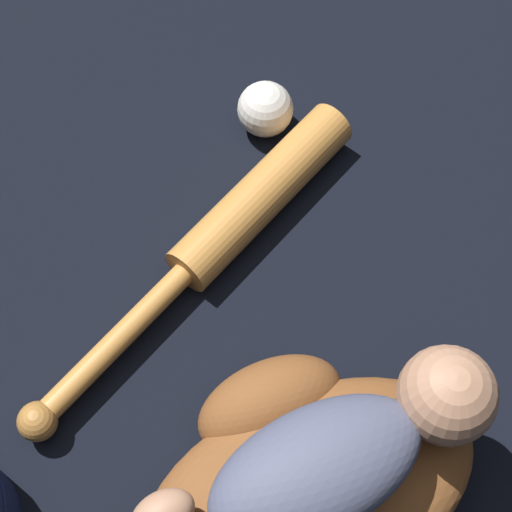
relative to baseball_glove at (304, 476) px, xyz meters
The scene contains 4 objects.
baseball_glove is the anchor object (origin of this frame).
baby_figure 0.09m from the baseball_glove, 48.89° to the right, with size 0.36×0.21×0.10m.
baseball_bat 0.31m from the baseball_glove, 57.32° to the left, with size 0.54×0.08×0.06m.
baseball 0.47m from the baseball_glove, 47.21° to the left, with size 0.07×0.07×0.07m.
Camera 1 is at (-0.20, -0.05, 0.92)m, focal length 60.00 mm.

